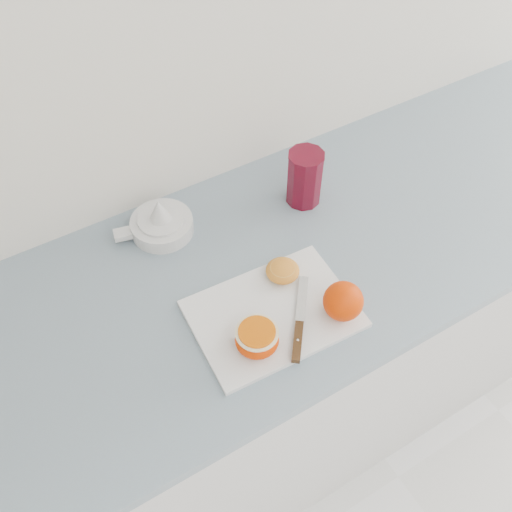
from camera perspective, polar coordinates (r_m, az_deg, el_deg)
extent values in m
cube|color=silver|center=(1.66, 3.63, -9.30)|extent=(2.55, 0.60, 0.86)
cube|color=#7592A2|center=(1.29, 4.60, 0.63)|extent=(2.62, 0.64, 0.03)
cube|color=white|center=(1.16, 1.73, -5.81)|extent=(0.34, 0.25, 0.01)
sphere|color=#F33500|center=(1.13, 8.71, -4.49)|extent=(0.08, 0.08, 0.08)
ellipsoid|color=#F33500|center=(1.09, 0.09, -8.35)|extent=(0.08, 0.08, 0.05)
cylinder|color=#FDEDB9|center=(1.07, 0.09, -7.67)|extent=(0.08, 0.08, 0.00)
cylinder|color=orange|center=(1.07, 0.09, -7.59)|extent=(0.07, 0.07, 0.00)
ellipsoid|color=orange|center=(1.20, 2.68, -1.47)|extent=(0.07, 0.07, 0.03)
cylinder|color=gold|center=(1.19, 2.69, -1.19)|extent=(0.05, 0.05, 0.00)
cube|color=#4A3212|center=(1.11, 4.18, -8.54)|extent=(0.07, 0.08, 0.01)
cube|color=#B7B7BC|center=(1.17, 4.61, -4.28)|extent=(0.09, 0.10, 0.00)
cylinder|color=#B7B7BC|center=(1.11, 4.18, -8.54)|extent=(0.01, 0.01, 0.01)
cylinder|color=white|center=(1.31, -9.37, 3.01)|extent=(0.14, 0.14, 0.04)
cylinder|color=white|center=(1.30, -9.49, 3.64)|extent=(0.11, 0.11, 0.01)
cone|color=white|center=(1.27, -9.66, 4.56)|extent=(0.05, 0.05, 0.05)
cube|color=white|center=(1.31, -13.04, 2.18)|extent=(0.05, 0.04, 0.01)
ellipsoid|color=#C86E00|center=(1.29, -8.93, 3.71)|extent=(0.01, 0.01, 0.00)
ellipsoid|color=#C86E00|center=(1.30, -10.18, 4.06)|extent=(0.01, 0.01, 0.00)
ellipsoid|color=#C86E00|center=(1.28, -9.49, 3.35)|extent=(0.01, 0.01, 0.00)
ellipsoid|color=#C86E00|center=(1.30, -8.80, 4.24)|extent=(0.01, 0.01, 0.00)
cylinder|color=maroon|center=(1.34, 4.87, 7.75)|extent=(0.08, 0.08, 0.13)
cylinder|color=#E2460C|center=(1.37, 4.73, 6.16)|extent=(0.07, 0.07, 0.02)
cylinder|color=maroon|center=(1.29, 5.08, 10.01)|extent=(0.09, 0.09, 0.00)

